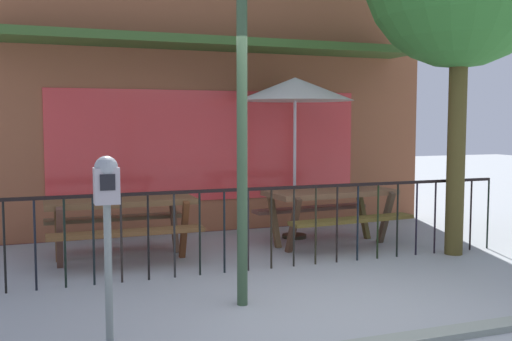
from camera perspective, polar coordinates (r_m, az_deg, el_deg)
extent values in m
plane|color=#94999C|center=(5.48, 8.79, -13.68)|extent=(40.00, 40.00, 0.00)
cube|color=#502727|center=(9.62, -4.70, -5.59)|extent=(7.55, 0.54, 0.01)
cube|color=brown|center=(9.53, -4.82, 11.68)|extent=(7.55, 0.50, 5.75)
cube|color=#D83838|center=(9.22, -4.31, 2.41)|extent=(4.91, 0.02, 1.70)
cube|color=#355723|center=(8.88, -3.61, 12.08)|extent=(6.42, 0.86, 0.12)
cube|color=black|center=(6.89, 1.50, -1.73)|extent=(6.34, 0.04, 0.04)
cylinder|color=black|center=(6.48, -23.07, -6.78)|extent=(0.02, 0.02, 0.95)
cylinder|color=black|center=(6.47, -20.50, -6.71)|extent=(0.02, 0.02, 0.95)
cylinder|color=black|center=(6.48, -17.93, -6.63)|extent=(0.02, 0.02, 0.95)
cylinder|color=black|center=(6.50, -15.38, -6.54)|extent=(0.02, 0.02, 0.95)
cylinder|color=black|center=(6.53, -12.84, -6.43)|extent=(0.02, 0.02, 0.95)
cylinder|color=black|center=(6.57, -10.33, -6.32)|extent=(0.02, 0.02, 0.95)
cylinder|color=black|center=(6.62, -7.86, -6.19)|extent=(0.02, 0.02, 0.95)
cylinder|color=black|center=(6.69, -5.44, -6.06)|extent=(0.02, 0.02, 0.95)
cylinder|color=black|center=(6.77, -3.07, -5.92)|extent=(0.02, 0.02, 0.95)
cylinder|color=black|center=(6.86, -0.76, -5.77)|extent=(0.02, 0.02, 0.95)
cylinder|color=black|center=(6.96, 1.49, -5.61)|extent=(0.02, 0.02, 0.95)
cylinder|color=black|center=(7.07, 3.67, -5.46)|extent=(0.02, 0.02, 0.95)
cylinder|color=black|center=(7.19, 5.77, -5.30)|extent=(0.02, 0.02, 0.95)
cylinder|color=black|center=(7.32, 7.81, -5.14)|extent=(0.02, 0.02, 0.95)
cylinder|color=black|center=(7.46, 9.77, -4.98)|extent=(0.02, 0.02, 0.95)
cylinder|color=black|center=(7.61, 11.65, -4.82)|extent=(0.02, 0.02, 0.95)
cylinder|color=black|center=(7.76, 13.46, -4.66)|extent=(0.02, 0.02, 0.95)
cylinder|color=black|center=(7.93, 15.20, -4.50)|extent=(0.02, 0.02, 0.95)
cylinder|color=black|center=(8.10, 16.86, -4.35)|extent=(0.02, 0.02, 0.95)
cylinder|color=black|center=(8.27, 18.45, -4.20)|extent=(0.02, 0.02, 0.95)
cylinder|color=black|center=(8.45, 19.98, -4.05)|extent=(0.02, 0.02, 0.95)
cylinder|color=black|center=(8.64, 21.44, -3.90)|extent=(0.02, 0.02, 0.95)
cube|color=brown|center=(7.55, -12.94, -2.88)|extent=(1.80, 0.77, 0.07)
cube|color=brown|center=(7.06, -12.28, -5.87)|extent=(1.80, 0.27, 0.05)
cube|color=brown|center=(8.13, -13.42, -4.48)|extent=(1.80, 0.27, 0.05)
cube|color=brown|center=(7.27, -18.38, -6.25)|extent=(0.07, 0.35, 0.78)
cube|color=brown|center=(7.82, -18.56, -5.49)|extent=(0.07, 0.35, 0.78)
cube|color=brown|center=(7.47, -6.94, -5.75)|extent=(0.07, 0.35, 0.78)
cube|color=brown|center=(8.00, -7.90, -5.05)|extent=(0.07, 0.35, 0.78)
cube|color=brown|center=(8.29, 7.19, -2.12)|extent=(1.85, 0.90, 0.07)
cube|color=brown|center=(7.87, 9.31, -4.71)|extent=(1.81, 0.40, 0.05)
cube|color=brown|center=(8.79, 5.26, -3.68)|extent=(1.81, 0.40, 0.05)
cube|color=#4D3222|center=(7.73, 3.62, -5.36)|extent=(0.10, 0.35, 0.78)
cube|color=brown|center=(8.22, 1.75, -4.74)|extent=(0.10, 0.35, 0.78)
cube|color=#4D3C2B|center=(8.53, 12.39, -4.51)|extent=(0.10, 0.35, 0.78)
cube|color=#504521|center=(8.97, 10.22, -4.01)|extent=(0.10, 0.35, 0.78)
cylinder|color=black|center=(8.87, 3.71, -6.32)|extent=(0.36, 0.36, 0.05)
cylinder|color=#C0B6BC|center=(8.72, 3.75, 1.00)|extent=(0.04, 0.04, 2.31)
cone|color=beige|center=(8.71, 3.78, 7.83)|extent=(1.72, 1.72, 0.34)
cylinder|color=slate|center=(4.58, -14.02, -10.14)|extent=(0.06, 0.06, 1.13)
cube|color=gray|center=(4.45, -14.20, -1.44)|extent=(0.18, 0.14, 0.27)
sphere|color=gray|center=(4.44, -14.24, 0.28)|extent=(0.17, 0.17, 0.17)
cube|color=black|center=(4.37, -14.10, -1.12)|extent=(0.11, 0.01, 0.12)
cylinder|color=#483F1C|center=(8.03, 18.75, 2.69)|extent=(0.23, 0.23, 2.95)
cylinder|color=#314A2F|center=(5.47, -1.36, 6.31)|extent=(0.10, 0.10, 3.75)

